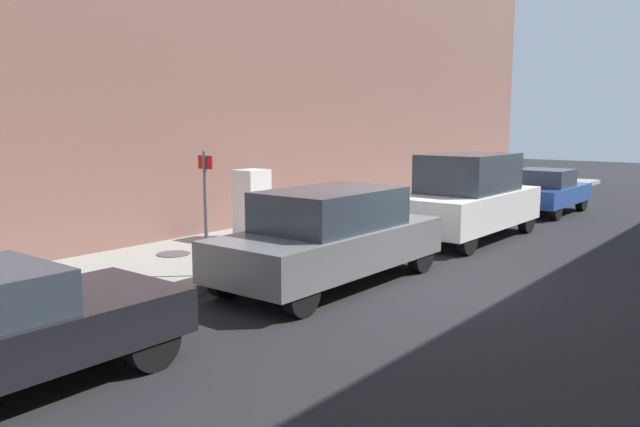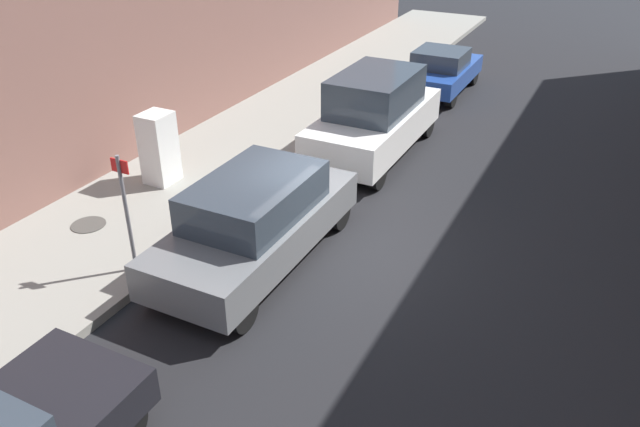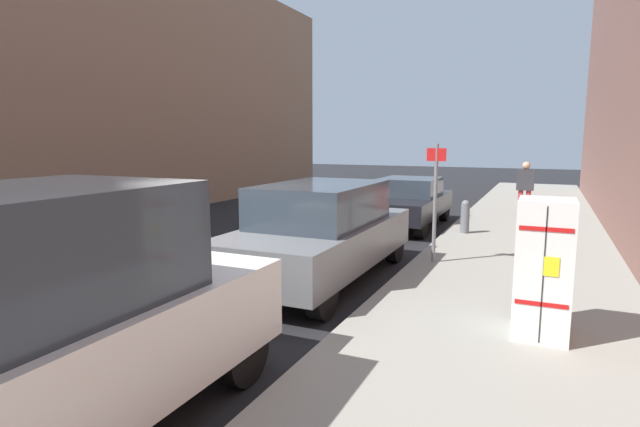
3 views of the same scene
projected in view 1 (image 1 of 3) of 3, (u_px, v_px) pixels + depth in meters
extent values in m
plane|color=black|center=(417.00, 281.00, 11.63)|extent=(80.00, 80.00, 0.00)
cube|color=gray|center=(252.00, 248.00, 14.28)|extent=(3.77, 44.00, 0.18)
cube|color=#7F564C|center=(167.00, 21.00, 15.21)|extent=(1.76, 39.60, 10.78)
cube|color=white|center=(252.00, 204.00, 14.79)|extent=(0.62, 0.70, 1.65)
cube|color=black|center=(262.00, 203.00, 15.07)|extent=(0.01, 0.01, 1.57)
cube|color=yellow|center=(260.00, 198.00, 15.10)|extent=(0.16, 0.01, 0.22)
cube|color=red|center=(262.00, 181.00, 14.99)|extent=(0.56, 0.01, 0.05)
cube|color=red|center=(263.00, 216.00, 15.11)|extent=(0.56, 0.01, 0.05)
cylinder|color=#47443F|center=(173.00, 254.00, 13.13)|extent=(0.70, 0.70, 0.02)
cylinder|color=slate|center=(206.00, 214.00, 11.15)|extent=(0.07, 0.07, 2.25)
cube|color=red|center=(205.00, 162.00, 11.03)|extent=(0.36, 0.02, 0.24)
cylinder|color=slate|center=(21.00, 295.00, 8.73)|extent=(0.22, 0.22, 0.71)
sphere|color=slate|center=(19.00, 269.00, 8.68)|extent=(0.20, 0.20, 0.20)
cylinder|color=black|center=(81.00, 316.00, 8.36)|extent=(0.22, 0.71, 0.71)
cylinder|color=black|center=(152.00, 341.00, 7.41)|extent=(0.22, 0.71, 0.71)
cube|color=slate|center=(331.00, 247.00, 11.32)|extent=(1.93, 4.83, 0.70)
cube|color=#2D3842|center=(331.00, 209.00, 11.22)|extent=(1.70, 2.66, 0.70)
cylinder|color=black|center=(352.00, 245.00, 13.30)|extent=(0.22, 0.69, 0.69)
cylinder|color=black|center=(421.00, 255.00, 12.27)|extent=(0.22, 0.69, 0.69)
cylinder|color=black|center=(225.00, 278.00, 10.47)|extent=(0.22, 0.69, 0.69)
cylinder|color=black|center=(301.00, 295.00, 9.44)|extent=(0.22, 0.69, 0.69)
cube|color=silver|center=(468.00, 208.00, 15.71)|extent=(1.96, 4.85, 0.85)
cube|color=#2D3842|center=(469.00, 173.00, 15.58)|extent=(1.73, 2.67, 0.95)
cylinder|color=black|center=(468.00, 214.00, 17.70)|extent=(0.22, 0.72, 0.72)
cylinder|color=black|center=(527.00, 220.00, 16.65)|extent=(0.22, 0.72, 0.72)
cylinder|color=black|center=(401.00, 231.00, 14.89)|extent=(0.22, 0.72, 0.72)
cylinder|color=black|center=(467.00, 239.00, 13.84)|extent=(0.22, 0.72, 0.72)
cube|color=#23479E|center=(546.00, 194.00, 20.21)|extent=(1.79, 3.83, 0.55)
cube|color=#2D3842|center=(544.00, 178.00, 19.98)|extent=(1.57, 1.61, 0.55)
cylinder|color=black|center=(536.00, 197.00, 21.74)|extent=(0.22, 0.69, 0.69)
cylinder|color=black|center=(582.00, 201.00, 20.80)|extent=(0.22, 0.69, 0.69)
cylinder|color=black|center=(507.00, 205.00, 19.69)|extent=(0.22, 0.69, 0.69)
cylinder|color=black|center=(556.00, 209.00, 18.75)|extent=(0.22, 0.69, 0.69)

